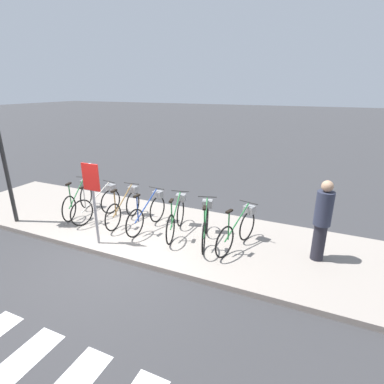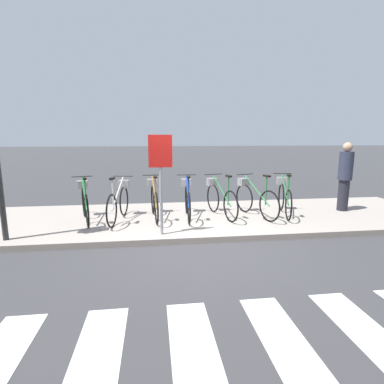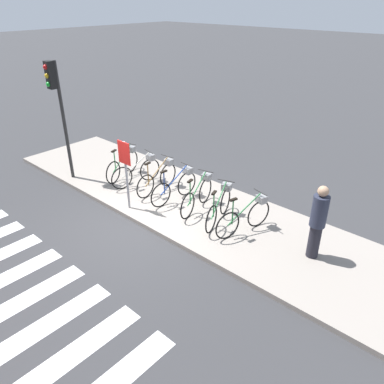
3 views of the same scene
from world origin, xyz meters
name	(u,v)px [view 1 (image 1 of 3)]	position (x,y,z in m)	size (l,w,h in m)	color
ground_plane	(114,260)	(0.00, 0.00, 0.00)	(120.00, 120.00, 0.00)	#38383A
sidewalk	(152,228)	(0.00, 1.56, 0.06)	(12.39, 3.13, 0.12)	#9E9389
parked_bicycle_0	(79,198)	(-2.35, 1.51, 0.57)	(0.61, 1.63, 1.03)	black
parked_bicycle_1	(99,203)	(-1.58, 1.46, 0.57)	(0.47, 1.67, 1.03)	black
parked_bicycle_2	(125,206)	(-0.80, 1.57, 0.57)	(0.46, 1.68, 1.03)	black
parked_bicycle_3	(149,211)	(-0.02, 1.50, 0.57)	(0.46, 1.69, 1.03)	black
parked_bicycle_4	(177,216)	(0.76, 1.54, 0.57)	(0.53, 1.65, 1.03)	black
parked_bicycle_5	(206,223)	(1.57, 1.44, 0.57)	(0.63, 1.62, 1.03)	black
parked_bicycle_6	(239,228)	(2.35, 1.48, 0.57)	(0.57, 1.64, 1.03)	black
pedestrian	(322,219)	(4.02, 1.65, 1.04)	(0.34, 0.34, 1.74)	#23232D
sign_post	(92,190)	(-0.66, 0.29, 1.43)	(0.44, 0.07, 1.91)	#99999E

